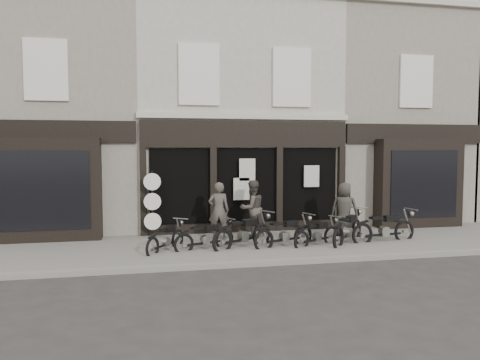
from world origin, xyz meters
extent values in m
plane|color=#2D2B28|center=(0.00, 0.00, 0.00)|extent=(90.00, 90.00, 0.00)
cube|color=slate|center=(0.00, 0.90, 0.06)|extent=(30.00, 4.20, 0.12)
cube|color=gray|center=(0.00, -1.25, 0.07)|extent=(30.00, 0.25, 0.13)
cube|color=beige|center=(0.00, 6.00, 4.10)|extent=(7.20, 6.00, 8.20)
cube|color=black|center=(0.00, 2.92, 3.45)|extent=(7.10, 0.18, 0.90)
cube|color=black|center=(0.00, 2.98, 1.50)|extent=(6.50, 0.10, 2.95)
cube|color=black|center=(0.00, 2.91, 0.22)|extent=(7.10, 0.20, 0.44)
cube|color=#BEB6A5|center=(0.00, 2.95, 4.05)|extent=(7.30, 0.22, 0.18)
cube|color=silver|center=(-1.60, 2.95, 5.40)|extent=(1.35, 0.12, 2.00)
cube|color=black|center=(-1.60, 2.98, 5.40)|extent=(1.05, 0.06, 1.70)
cube|color=silver|center=(1.60, 2.95, 5.40)|extent=(1.35, 0.12, 2.00)
cube|color=black|center=(1.60, 2.98, 5.40)|extent=(1.05, 0.06, 1.70)
cube|color=black|center=(-3.45, 2.90, 1.55)|extent=(0.22, 0.22, 3.00)
cube|color=black|center=(-1.15, 2.90, 1.55)|extent=(0.22, 0.22, 3.00)
cube|color=black|center=(1.15, 2.90, 1.55)|extent=(0.22, 0.22, 3.00)
cube|color=black|center=(3.45, 2.90, 1.55)|extent=(0.22, 0.22, 3.00)
cube|color=#BCB8A8|center=(0.00, 2.80, 2.25)|extent=(0.55, 0.04, 0.75)
cube|color=#BCB8A8|center=(2.30, 2.80, 2.00)|extent=(0.55, 0.04, 0.75)
cube|color=#BCB8A8|center=(-0.20, 2.80, 1.60)|extent=(0.55, 0.04, 0.75)
cube|color=gray|center=(-6.35, 6.00, 4.10)|extent=(5.50, 6.00, 8.20)
cube|color=black|center=(-6.35, 2.65, 1.70)|extent=(3.20, 0.70, 3.20)
cube|color=black|center=(-6.35, 2.30, 1.70)|extent=(2.60, 0.06, 2.40)
cube|color=black|center=(-6.35, 2.95, 3.50)|extent=(5.40, 0.16, 0.70)
cube|color=silver|center=(-6.35, 2.96, 5.40)|extent=(1.30, 0.10, 1.90)
cube|color=black|center=(-6.35, 2.99, 5.40)|extent=(1.00, 0.06, 1.60)
cube|color=gray|center=(6.35, 6.00, 4.10)|extent=(5.50, 6.00, 8.20)
cube|color=black|center=(6.35, 2.65, 1.70)|extent=(3.20, 0.70, 3.20)
cube|color=black|center=(6.35, 2.30, 1.70)|extent=(2.60, 0.06, 2.40)
cube|color=black|center=(6.35, 2.95, 3.50)|extent=(5.40, 0.16, 0.70)
cube|color=silver|center=(6.35, 2.96, 5.40)|extent=(1.30, 0.10, 1.90)
cube|color=black|center=(6.35, 2.99, 5.40)|extent=(1.00, 0.06, 1.60)
cube|color=#BEB6A5|center=(6.35, 2.98, 8.25)|extent=(5.60, 0.30, 0.18)
torus|color=black|center=(-2.49, 1.11, 0.30)|extent=(0.41, 0.54, 0.60)
torus|color=black|center=(-3.23, 0.06, 0.30)|extent=(0.41, 0.54, 0.60)
cube|color=black|center=(-2.86, 0.58, 0.26)|extent=(0.65, 0.89, 0.05)
cube|color=gray|center=(-2.85, 0.60, 0.33)|extent=(0.25, 0.27, 0.23)
cube|color=black|center=(-2.73, 0.77, 0.67)|extent=(0.36, 0.42, 0.15)
cube|color=black|center=(-3.01, 0.36, 0.71)|extent=(0.30, 0.32, 0.05)
cylinder|color=gray|center=(-2.38, 1.27, 0.88)|extent=(0.44, 0.32, 0.03)
torus|color=black|center=(-1.14, 0.78, 0.31)|extent=(0.61, 0.30, 0.62)
torus|color=black|center=(-2.37, 0.30, 0.31)|extent=(0.61, 0.30, 0.62)
cube|color=black|center=(-1.76, 0.54, 0.27)|extent=(1.03, 0.44, 0.05)
cube|color=gray|center=(-1.74, 0.54, 0.34)|extent=(0.26, 0.23, 0.24)
cube|color=black|center=(-1.54, 0.62, 0.69)|extent=(0.45, 0.30, 0.16)
cube|color=black|center=(-2.01, 0.44, 0.73)|extent=(0.32, 0.27, 0.05)
cylinder|color=gray|center=(-0.95, 0.85, 0.91)|extent=(0.22, 0.51, 0.03)
torus|color=black|center=(0.03, 0.96, 0.36)|extent=(0.67, 0.44, 0.72)
torus|color=black|center=(-1.30, 0.19, 0.36)|extent=(0.67, 0.44, 0.72)
cube|color=black|center=(-0.63, 0.57, 0.31)|extent=(1.12, 0.68, 0.06)
cube|color=gray|center=(-0.62, 0.58, 0.40)|extent=(0.32, 0.29, 0.28)
cube|color=black|center=(-0.40, 0.71, 0.80)|extent=(0.51, 0.40, 0.18)
cube|color=black|center=(-0.91, 0.41, 0.84)|extent=(0.38, 0.34, 0.06)
cylinder|color=gray|center=(0.23, 1.08, 1.06)|extent=(0.34, 0.55, 0.04)
torus|color=black|center=(1.25, 0.67, 0.33)|extent=(0.66, 0.32, 0.68)
torus|color=black|center=(-0.10, 0.18, 0.33)|extent=(0.66, 0.32, 0.68)
cube|color=black|center=(0.57, 0.42, 0.29)|extent=(1.13, 0.45, 0.06)
cube|color=gray|center=(0.59, 0.43, 0.37)|extent=(0.29, 0.25, 0.26)
cube|color=black|center=(0.82, 0.51, 0.75)|extent=(0.49, 0.32, 0.17)
cube|color=black|center=(0.29, 0.32, 0.79)|extent=(0.35, 0.29, 0.06)
cylinder|color=gray|center=(1.45, 0.75, 0.99)|extent=(0.23, 0.55, 0.04)
torus|color=black|center=(2.15, 0.68, 0.30)|extent=(0.57, 0.34, 0.60)
torus|color=black|center=(1.00, 0.10, 0.30)|extent=(0.57, 0.34, 0.60)
cube|color=black|center=(1.58, 0.39, 0.26)|extent=(0.96, 0.51, 0.05)
cube|color=gray|center=(1.59, 0.40, 0.33)|extent=(0.26, 0.24, 0.23)
cube|color=black|center=(1.78, 0.49, 0.67)|extent=(0.43, 0.32, 0.15)
cube|color=black|center=(1.34, 0.27, 0.70)|extent=(0.32, 0.28, 0.05)
cylinder|color=gray|center=(2.32, 0.77, 0.88)|extent=(0.26, 0.47, 0.03)
torus|color=black|center=(3.17, 1.07, 0.36)|extent=(0.58, 0.59, 0.73)
torus|color=black|center=(2.08, -0.04, 0.36)|extent=(0.58, 0.59, 0.73)
cube|color=black|center=(2.63, 0.52, 0.32)|extent=(0.94, 0.95, 0.06)
cube|color=gray|center=(2.64, 0.53, 0.40)|extent=(0.32, 0.32, 0.28)
cube|color=black|center=(2.82, 0.72, 0.81)|extent=(0.48, 0.48, 0.18)
cube|color=black|center=(2.40, 0.29, 0.85)|extent=(0.38, 0.38, 0.06)
cylinder|color=gray|center=(3.34, 1.24, 1.07)|extent=(0.47, 0.47, 0.04)
torus|color=black|center=(4.56, 0.58, 0.36)|extent=(0.73, 0.20, 0.73)
torus|color=black|center=(3.03, 0.35, 0.36)|extent=(0.73, 0.20, 0.73)
cube|color=black|center=(3.79, 0.46, 0.32)|extent=(1.26, 0.24, 0.06)
cube|color=gray|center=(3.81, 0.47, 0.40)|extent=(0.28, 0.23, 0.28)
cube|color=black|center=(4.07, 0.50, 0.81)|extent=(0.51, 0.25, 0.18)
cube|color=black|center=(3.48, 0.42, 0.85)|extent=(0.35, 0.26, 0.06)
cylinder|color=gray|center=(4.79, 0.61, 1.06)|extent=(0.13, 0.62, 0.04)
imported|color=#47413B|center=(-1.13, 1.85, 1.02)|extent=(0.72, 0.53, 1.80)
imported|color=#463E38|center=(-0.01, 2.04, 1.03)|extent=(1.07, 0.95, 1.82)
imported|color=#35322C|center=(2.95, 1.48, 1.00)|extent=(1.00, 0.84, 1.75)
cylinder|color=black|center=(-3.17, 2.53, 0.03)|extent=(0.35, 0.35, 0.06)
cylinder|color=black|center=(-3.17, 2.53, 1.13)|extent=(0.07, 0.07, 2.25)
cylinder|color=black|center=(-3.17, 2.50, 1.91)|extent=(0.55, 0.07, 0.55)
cylinder|color=silver|center=(-3.17, 2.47, 1.91)|extent=(0.55, 0.04, 0.55)
cylinder|color=black|center=(-3.17, 2.50, 1.27)|extent=(0.55, 0.07, 0.55)
cylinder|color=silver|center=(-3.17, 2.47, 1.27)|extent=(0.55, 0.04, 0.55)
cylinder|color=black|center=(-3.17, 2.50, 0.64)|extent=(0.55, 0.07, 0.55)
cylinder|color=silver|center=(-3.17, 2.47, 0.64)|extent=(0.55, 0.04, 0.55)
camera|label=1|loc=(-3.46, -12.60, 3.00)|focal=35.00mm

